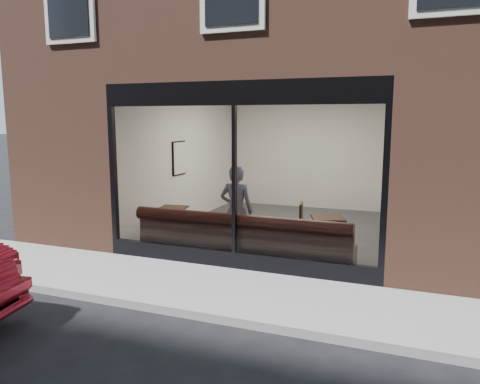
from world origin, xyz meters
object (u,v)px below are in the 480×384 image
at_px(person, 236,211).
at_px(cafe_chair_right, 291,238).
at_px(cafe_table_right, 328,218).
at_px(banquette, 243,250).
at_px(cafe_table_left, 173,208).

relative_size(person, cafe_chair_right, 4.10).
bearing_deg(cafe_table_right, banquette, -146.35).
distance_m(cafe_table_left, cafe_chair_right, 2.52).
bearing_deg(cafe_table_right, cafe_table_left, -176.56).
height_order(person, cafe_table_left, person).
bearing_deg(cafe_table_right, person, -160.13).
relative_size(cafe_table_right, cafe_chair_right, 1.38).
bearing_deg(cafe_table_left, cafe_chair_right, 8.97).
relative_size(banquette, cafe_table_left, 7.32).
height_order(cafe_table_right, cafe_chair_right, cafe_table_right).
height_order(banquette, cafe_table_right, cafe_table_right).
distance_m(person, cafe_table_right, 1.72).
bearing_deg(person, cafe_table_right, -164.04).
xyz_separation_m(cafe_table_left, cafe_table_right, (3.20, 0.19, 0.00)).
xyz_separation_m(banquette, cafe_table_left, (-1.83, 0.71, 0.52)).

